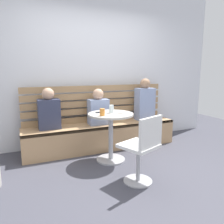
{
  "coord_description": "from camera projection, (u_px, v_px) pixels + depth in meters",
  "views": [
    {
      "loc": [
        -1.33,
        -2.34,
        1.36
      ],
      "look_at": [
        -0.04,
        0.66,
        0.75
      ],
      "focal_mm": 35.15,
      "sensor_mm": 36.0,
      "label": 1
    }
  ],
  "objects": [
    {
      "name": "person_adult",
      "position": [
        145.0,
        101.0,
        4.17
      ],
      "size": [
        0.34,
        0.22,
        0.79
      ],
      "color": "#8C9EC6",
      "rests_on": "booth_bench"
    },
    {
      "name": "person_child_middle",
      "position": [
        98.0,
        109.0,
        3.81
      ],
      "size": [
        0.34,
        0.22,
        0.62
      ],
      "color": "#8C9EC6",
      "rests_on": "booth_bench"
    },
    {
      "name": "back_wall",
      "position": [
        93.0,
        66.0,
        4.09
      ],
      "size": [
        5.2,
        0.1,
        2.9
      ],
      "primitive_type": "cube",
      "color": "silver",
      "rests_on": "ground"
    },
    {
      "name": "booth_backrest",
      "position": [
        97.0,
        103.0,
        4.03
      ],
      "size": [
        2.65,
        0.04,
        0.66
      ],
      "color": "#A68157",
      "rests_on": "booth_bench"
    },
    {
      "name": "person_child_left",
      "position": [
        49.0,
        111.0,
        3.51
      ],
      "size": [
        0.34,
        0.22,
        0.66
      ],
      "color": "#333851",
      "rests_on": "booth_bench"
    },
    {
      "name": "cafe_table",
      "position": [
        111.0,
        128.0,
        3.31
      ],
      "size": [
        0.68,
        0.68,
        0.74
      ],
      "color": "#ADADB2",
      "rests_on": "ground"
    },
    {
      "name": "white_chair",
      "position": [
        143.0,
        147.0,
        2.61
      ],
      "size": [
        0.52,
        0.52,
        0.85
      ],
      "color": "#ADADB2",
      "rests_on": "ground"
    },
    {
      "name": "cup_tumbler_orange",
      "position": [
        102.0,
        112.0,
        3.09
      ],
      "size": [
        0.07,
        0.07,
        0.1
      ],
      "primitive_type": "cylinder",
      "color": "orange",
      "rests_on": "cafe_table"
    },
    {
      "name": "phone_on_table",
      "position": [
        100.0,
        112.0,
        3.33
      ],
      "size": [
        0.14,
        0.08,
        0.01
      ],
      "primitive_type": "cube",
      "rotation": [
        0.0,
        0.0,
        1.5
      ],
      "color": "black",
      "rests_on": "cafe_table"
    },
    {
      "name": "booth_bench",
      "position": [
        102.0,
        136.0,
        3.92
      ],
      "size": [
        2.7,
        0.52,
        0.44
      ],
      "color": "tan",
      "rests_on": "ground"
    },
    {
      "name": "plate_small",
      "position": [
        122.0,
        112.0,
        3.32
      ],
      "size": [
        0.17,
        0.17,
        0.01
      ],
      "primitive_type": "cylinder",
      "color": "white",
      "rests_on": "cafe_table"
    },
    {
      "name": "cup_glass_tall",
      "position": [
        111.0,
        109.0,
        3.29
      ],
      "size": [
        0.07,
        0.07,
        0.12
      ],
      "primitive_type": "cylinder",
      "color": "silver",
      "rests_on": "cafe_table"
    },
    {
      "name": "ground",
      "position": [
        135.0,
        176.0,
        2.88
      ],
      "size": [
        8.0,
        8.0,
        0.0
      ],
      "primitive_type": "plane",
      "color": "#42424C"
    }
  ]
}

